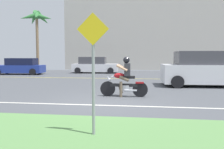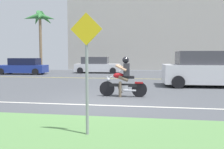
{
  "view_description": "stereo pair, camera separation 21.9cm",
  "coord_description": "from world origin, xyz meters",
  "px_view_note": "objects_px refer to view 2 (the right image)",
  "views": [
    {
      "loc": [
        1.25,
        -8.06,
        1.61
      ],
      "look_at": [
        -0.17,
        2.58,
        0.76
      ],
      "focal_mm": 37.62,
      "sensor_mm": 36.0,
      "label": 1
    },
    {
      "loc": [
        1.46,
        -8.03,
        1.61
      ],
      "look_at": [
        -0.17,
        2.58,
        0.76
      ],
      "focal_mm": 37.62,
      "sensor_mm": 36.0,
      "label": 2
    }
  ],
  "objects_px": {
    "street_sign": "(87,62)",
    "motorcyclist": "(123,80)",
    "parked_car_1": "(97,65)",
    "suv_nearby": "(207,69)",
    "palm_tree_0": "(40,20)",
    "parked_car_0": "(23,67)"
  },
  "relations": [
    {
      "from": "suv_nearby",
      "to": "palm_tree_0",
      "type": "distance_m",
      "value": 18.6
    },
    {
      "from": "motorcyclist",
      "to": "parked_car_1",
      "type": "distance_m",
      "value": 13.3
    },
    {
      "from": "parked_car_0",
      "to": "street_sign",
      "type": "height_order",
      "value": "street_sign"
    },
    {
      "from": "suv_nearby",
      "to": "parked_car_0",
      "type": "bearing_deg",
      "value": 155.87
    },
    {
      "from": "palm_tree_0",
      "to": "street_sign",
      "type": "distance_m",
      "value": 22.26
    },
    {
      "from": "street_sign",
      "to": "motorcyclist",
      "type": "bearing_deg",
      "value": 87.37
    },
    {
      "from": "parked_car_1",
      "to": "street_sign",
      "type": "relative_size",
      "value": 1.77
    },
    {
      "from": "palm_tree_0",
      "to": "street_sign",
      "type": "bearing_deg",
      "value": -62.24
    },
    {
      "from": "suv_nearby",
      "to": "palm_tree_0",
      "type": "height_order",
      "value": "palm_tree_0"
    },
    {
      "from": "parked_car_0",
      "to": "suv_nearby",
      "type": "bearing_deg",
      "value": -24.13
    },
    {
      "from": "motorcyclist",
      "to": "palm_tree_0",
      "type": "distance_m",
      "value": 18.57
    },
    {
      "from": "parked_car_0",
      "to": "street_sign",
      "type": "xyz_separation_m",
      "value": [
        9.82,
        -14.95,
        0.82
      ]
    },
    {
      "from": "palm_tree_0",
      "to": "street_sign",
      "type": "relative_size",
      "value": 2.66
    },
    {
      "from": "suv_nearby",
      "to": "palm_tree_0",
      "type": "bearing_deg",
      "value": 143.42
    },
    {
      "from": "parked_car_1",
      "to": "motorcyclist",
      "type": "bearing_deg",
      "value": -73.09
    },
    {
      "from": "parked_car_0",
      "to": "palm_tree_0",
      "type": "xyz_separation_m",
      "value": [
        -0.38,
        4.43,
        4.73
      ]
    },
    {
      "from": "parked_car_0",
      "to": "parked_car_1",
      "type": "xyz_separation_m",
      "value": [
        6.18,
        2.54,
        0.04
      ]
    },
    {
      "from": "parked_car_1",
      "to": "suv_nearby",
      "type": "bearing_deg",
      "value": -48.16
    },
    {
      "from": "parked_car_0",
      "to": "parked_car_1",
      "type": "height_order",
      "value": "parked_car_1"
    },
    {
      "from": "street_sign",
      "to": "palm_tree_0",
      "type": "bearing_deg",
      "value": 117.76
    },
    {
      "from": "parked_car_0",
      "to": "parked_car_1",
      "type": "distance_m",
      "value": 6.68
    },
    {
      "from": "motorcyclist",
      "to": "parked_car_0",
      "type": "height_order",
      "value": "motorcyclist"
    }
  ]
}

